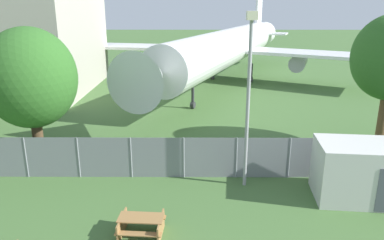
# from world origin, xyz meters

# --- Properties ---
(perimeter_fence) EXTENTS (56.07, 0.07, 2.05)m
(perimeter_fence) POSITION_xyz_m (0.00, 10.12, 1.03)
(perimeter_fence) COLOR gray
(perimeter_fence) RESTS_ON ground
(airplane) EXTENTS (32.11, 39.17, 11.14)m
(airplane) POSITION_xyz_m (4.21, 33.03, 3.82)
(airplane) COLOR white
(airplane) RESTS_ON ground
(portable_cabin) EXTENTS (4.16, 2.80, 2.51)m
(portable_cabin) POSITION_xyz_m (7.76, 8.12, 1.26)
(portable_cabin) COLOR silver
(portable_cabin) RESTS_ON ground
(picnic_bench_near_cabin) EXTENTS (1.73, 1.51, 0.76)m
(picnic_bench_near_cabin) POSITION_xyz_m (-1.42, 5.28, 0.47)
(picnic_bench_near_cabin) COLOR olive
(picnic_bench_near_cabin) RESTS_ON ground
(tree_left_of_cabin) EXTENTS (4.49, 4.49, 7.13)m
(tree_left_of_cabin) POSITION_xyz_m (-7.50, 11.41, 4.64)
(tree_left_of_cabin) COLOR #4C3823
(tree_left_of_cabin) RESTS_ON ground
(light_mast) EXTENTS (0.44, 0.44, 7.85)m
(light_mast) POSITION_xyz_m (2.86, 9.33, 4.79)
(light_mast) COLOR #99999E
(light_mast) RESTS_ON ground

